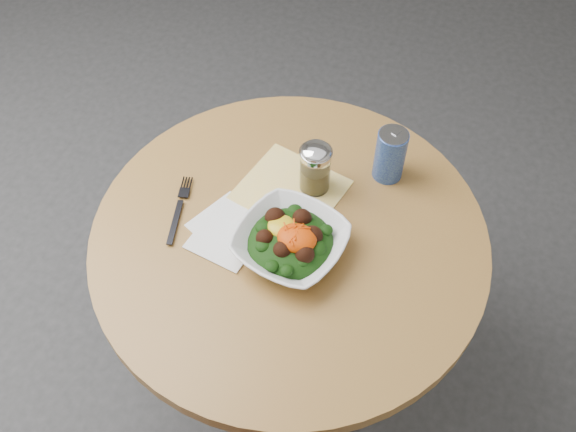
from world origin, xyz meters
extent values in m
plane|color=#2E2F31|center=(0.00, 0.00, 0.00)|extent=(6.00, 6.00, 0.00)
cylinder|color=black|center=(0.00, 0.00, 0.01)|extent=(0.52, 0.52, 0.03)
cylinder|color=black|center=(0.00, 0.00, 0.35)|extent=(0.10, 0.10, 0.71)
cylinder|color=#A67B3C|center=(0.00, 0.00, 0.73)|extent=(0.90, 0.90, 0.04)
cube|color=#F3B20C|center=(-0.04, 0.12, 0.75)|extent=(0.27, 0.26, 0.00)
cube|color=white|center=(-0.14, -0.03, 0.75)|extent=(0.19, 0.19, 0.00)
cube|color=white|center=(-0.13, -0.06, 0.75)|extent=(0.16, 0.16, 0.00)
imported|color=white|center=(0.02, -0.04, 0.78)|extent=(0.28, 0.28, 0.06)
ellipsoid|color=black|center=(0.02, -0.04, 0.78)|extent=(0.19, 0.19, 0.07)
ellipsoid|color=gold|center=(-0.01, -0.03, 0.81)|extent=(0.06, 0.06, 0.02)
ellipsoid|color=#D34904|center=(0.03, -0.05, 0.81)|extent=(0.09, 0.07, 0.04)
cube|color=black|center=(-0.25, -0.06, 0.76)|extent=(0.04, 0.13, 0.00)
cube|color=black|center=(-0.27, 0.04, 0.76)|extent=(0.04, 0.07, 0.00)
cylinder|color=silver|center=(0.01, 0.15, 0.81)|extent=(0.07, 0.07, 0.11)
cylinder|color=#A18D4B|center=(0.01, 0.15, 0.78)|extent=(0.06, 0.06, 0.06)
cylinder|color=silver|center=(0.01, 0.15, 0.87)|extent=(0.08, 0.08, 0.01)
ellipsoid|color=silver|center=(0.01, 0.15, 0.87)|extent=(0.07, 0.07, 0.03)
cylinder|color=#0D1A93|center=(0.16, 0.25, 0.82)|extent=(0.07, 0.07, 0.13)
cylinder|color=#B2B2B9|center=(0.16, 0.25, 0.89)|extent=(0.07, 0.07, 0.00)
cube|color=#B2B2B9|center=(0.17, 0.25, 0.89)|extent=(0.02, 0.03, 0.00)
camera|label=1|loc=(0.28, -0.79, 1.93)|focal=40.00mm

